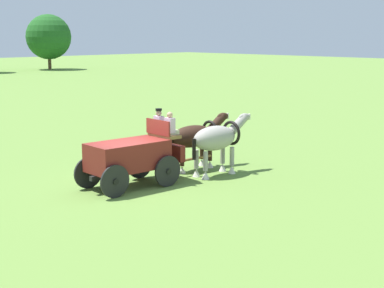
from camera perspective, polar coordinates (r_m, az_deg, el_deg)
ground_plane at (r=21.50m, az=-6.10°, el=-4.15°), size 220.00×220.00×0.00m
show_wagon at (r=21.34m, az=-5.78°, el=-1.10°), size 5.76×2.00×2.68m
draft_horse_near at (r=24.01m, az=0.29°, el=0.66°), size 3.20×1.02×2.17m
draft_horse_off at (r=23.05m, az=2.41°, el=0.46°), size 3.07×1.08×2.28m
tree_h at (r=93.92m, az=-13.56°, el=9.93°), size 6.77×6.77×8.29m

